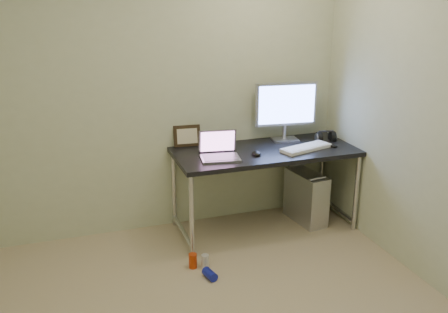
% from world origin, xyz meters
% --- Properties ---
extents(wall_back, '(3.50, 0.02, 2.50)m').
position_xyz_m(wall_back, '(0.00, 1.75, 1.25)').
color(wall_back, beige).
rests_on(wall_back, ground).
extents(desk, '(1.60, 0.70, 0.75)m').
position_xyz_m(desk, '(0.95, 1.40, 0.67)').
color(desk, black).
rests_on(desk, ground).
extents(tower_computer, '(0.26, 0.48, 0.51)m').
position_xyz_m(tower_computer, '(1.38, 1.40, 0.24)').
color(tower_computer, silver).
rests_on(tower_computer, ground).
extents(cable_a, '(0.01, 0.16, 0.69)m').
position_xyz_m(cable_a, '(1.33, 1.70, 0.40)').
color(cable_a, black).
rests_on(cable_a, ground).
extents(cable_b, '(0.02, 0.11, 0.71)m').
position_xyz_m(cable_b, '(1.42, 1.68, 0.38)').
color(cable_b, black).
rests_on(cable_b, ground).
extents(can_red, '(0.07, 0.07, 0.12)m').
position_xyz_m(can_red, '(0.15, 0.92, 0.06)').
color(can_red, '#B9360D').
rests_on(can_red, ground).
extents(can_white, '(0.07, 0.07, 0.11)m').
position_xyz_m(can_white, '(0.24, 0.89, 0.06)').
color(can_white, silver).
rests_on(can_white, ground).
extents(can_blue, '(0.10, 0.14, 0.07)m').
position_xyz_m(can_blue, '(0.23, 0.73, 0.03)').
color(can_blue, '#151EA3').
rests_on(can_blue, ground).
extents(laptop, '(0.35, 0.30, 0.22)m').
position_xyz_m(laptop, '(0.50, 1.33, 0.80)').
color(laptop, silver).
rests_on(laptop, desk).
extents(monitor, '(0.58, 0.19, 0.54)m').
position_xyz_m(monitor, '(1.24, 1.61, 1.07)').
color(monitor, silver).
rests_on(monitor, desk).
extents(keyboard, '(0.50, 0.28, 0.03)m').
position_xyz_m(keyboard, '(1.29, 1.29, 0.76)').
color(keyboard, white).
rests_on(keyboard, desk).
extents(mouse_right, '(0.08, 0.11, 0.04)m').
position_xyz_m(mouse_right, '(1.56, 1.29, 0.77)').
color(mouse_right, black).
rests_on(mouse_right, desk).
extents(mouse_left, '(0.10, 0.14, 0.04)m').
position_xyz_m(mouse_left, '(0.82, 1.29, 0.77)').
color(mouse_left, black).
rests_on(mouse_left, desk).
extents(headphones, '(0.19, 0.11, 0.12)m').
position_xyz_m(headphones, '(1.59, 1.48, 0.78)').
color(headphones, black).
rests_on(headphones, desk).
extents(picture_frame, '(0.24, 0.09, 0.19)m').
position_xyz_m(picture_frame, '(0.33, 1.72, 0.85)').
color(picture_frame, black).
rests_on(picture_frame, desk).
extents(webcam, '(0.05, 0.04, 0.12)m').
position_xyz_m(webcam, '(0.55, 1.64, 0.84)').
color(webcam, silver).
rests_on(webcam, desk).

